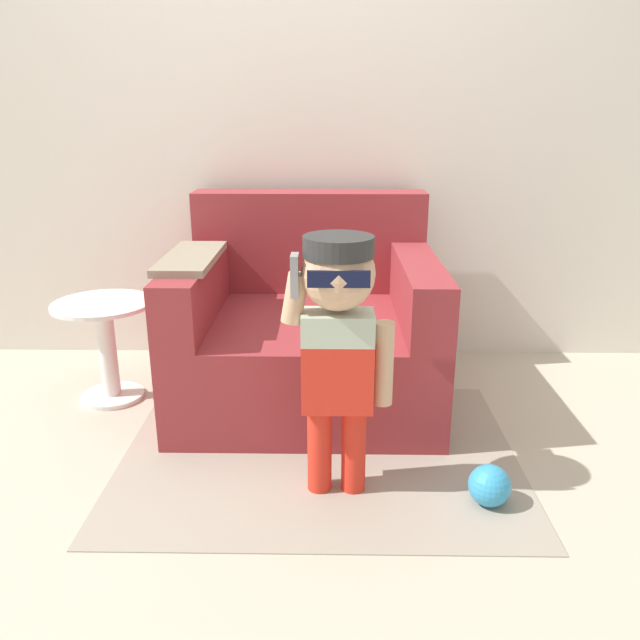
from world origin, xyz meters
name	(u,v)px	position (x,y,z in m)	size (l,w,h in m)	color
ground_plane	(285,402)	(0.00, 0.00, 0.00)	(10.00, 10.00, 0.00)	#BCB29E
wall_back	(290,99)	(0.00, 0.65, 1.30)	(10.00, 0.05, 2.60)	silver
armchair	(307,328)	(0.10, 0.11, 0.31)	(1.13, 1.02, 0.88)	maroon
person_child	(338,328)	(0.22, -0.67, 0.59)	(0.36, 0.27, 0.89)	red
side_table	(107,341)	(-0.79, 0.04, 0.28)	(0.43, 0.43, 0.46)	white
rug	(319,452)	(0.16, -0.44, 0.00)	(1.48, 1.16, 0.01)	#9E9384
toy_ball	(489,486)	(0.73, -0.75, 0.07)	(0.14, 0.14, 0.14)	#3399D1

